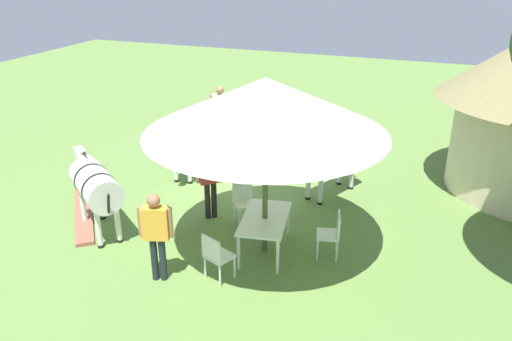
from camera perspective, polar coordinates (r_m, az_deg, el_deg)
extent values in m
plane|color=#5C7E3C|center=(12.26, -0.43, -2.65)|extent=(36.00, 36.00, 0.00)
cylinder|color=brown|center=(9.46, 1.02, -2.74)|extent=(0.10, 0.10, 2.44)
cone|color=beige|center=(8.84, 1.10, 7.27)|extent=(4.35, 4.35, 0.99)
cube|color=silver|center=(9.69, 1.00, -5.38)|extent=(1.62, 1.08, 0.04)
cylinder|color=silver|center=(10.42, 3.63, -5.54)|extent=(0.06, 0.06, 0.70)
cylinder|color=silver|center=(9.25, 2.44, -9.62)|extent=(0.06, 0.06, 0.70)
cylinder|color=silver|center=(10.53, -0.28, -5.19)|extent=(0.06, 0.06, 0.70)
cylinder|color=silver|center=(9.36, -1.97, -9.16)|extent=(0.06, 0.06, 0.70)
cube|color=silver|center=(9.09, -4.12, -9.54)|extent=(0.55, 0.57, 0.04)
cube|color=silver|center=(8.87, -5.06, -8.80)|extent=(0.20, 0.42, 0.45)
cylinder|color=silver|center=(9.44, -4.08, -9.83)|extent=(0.04, 0.04, 0.45)
cylinder|color=silver|center=(9.21, -2.42, -10.72)|extent=(0.04, 0.04, 0.45)
cylinder|color=silver|center=(9.24, -5.72, -10.70)|extent=(0.04, 0.04, 0.45)
cylinder|color=silver|center=(9.00, -4.07, -11.65)|extent=(0.04, 0.04, 0.45)
cube|color=silver|center=(9.79, 8.05, -7.13)|extent=(0.53, 0.51, 0.04)
cube|color=silver|center=(9.69, 9.25, -6.03)|extent=(0.44, 0.14, 0.45)
cylinder|color=silver|center=(9.74, 6.91, -8.78)|extent=(0.04, 0.04, 0.45)
cylinder|color=silver|center=(10.07, 6.94, -7.64)|extent=(0.04, 0.04, 0.45)
cylinder|color=silver|center=(9.76, 9.05, -8.88)|extent=(0.04, 0.04, 0.45)
cylinder|color=silver|center=(10.08, 9.00, -7.73)|extent=(0.04, 0.04, 0.45)
cube|color=white|center=(10.82, -1.20, -3.74)|extent=(0.60, 0.61, 0.04)
cube|color=white|center=(10.88, -1.52, -2.25)|extent=(0.31, 0.36, 0.45)
cylinder|color=white|center=(10.83, 0.06, -5.06)|extent=(0.04, 0.04, 0.45)
cylinder|color=white|center=(10.73, -1.86, -5.38)|extent=(0.04, 0.04, 0.45)
cylinder|color=white|center=(11.13, -0.55, -4.22)|extent=(0.04, 0.04, 0.45)
cylinder|color=white|center=(11.03, -2.43, -4.52)|extent=(0.04, 0.04, 0.45)
cylinder|color=black|center=(11.07, -5.46, -3.35)|extent=(0.12, 0.12, 0.84)
cylinder|color=black|center=(11.11, -4.72, -3.22)|extent=(0.12, 0.12, 0.84)
cube|color=#B83E39|center=(10.79, -5.22, 0.14)|extent=(0.47, 0.48, 0.60)
cylinder|color=#DAA891|center=(10.72, -6.54, 0.01)|extent=(0.09, 0.09, 0.56)
cylinder|color=#DAA891|center=(10.85, -3.93, 0.43)|extent=(0.09, 0.09, 0.56)
sphere|color=#DAA891|center=(10.63, -5.31, 2.28)|extent=(0.23, 0.23, 0.23)
cylinder|color=black|center=(9.20, -10.41, -9.72)|extent=(0.12, 0.12, 0.84)
cylinder|color=black|center=(9.24, -11.31, -9.66)|extent=(0.12, 0.12, 0.84)
cube|color=gold|center=(8.85, -11.21, -5.80)|extent=(0.33, 0.50, 0.59)
cylinder|color=#9E6749|center=(8.78, -9.59, -5.78)|extent=(0.09, 0.09, 0.56)
cylinder|color=#9E6749|center=(8.91, -12.83, -5.62)|extent=(0.09, 0.09, 0.56)
sphere|color=#9E6749|center=(8.65, -11.43, -3.31)|extent=(0.23, 0.23, 0.23)
cylinder|color=black|center=(15.52, -3.67, 4.74)|extent=(0.13, 0.13, 0.86)
cylinder|color=black|center=(15.53, -4.23, 4.74)|extent=(0.13, 0.13, 0.86)
cube|color=beige|center=(15.30, -4.03, 7.36)|extent=(0.36, 0.51, 0.61)
cylinder|color=#9F7347|center=(15.28, -3.03, 7.43)|extent=(0.09, 0.09, 0.58)
cylinder|color=#9F7347|center=(15.32, -5.02, 7.42)|extent=(0.09, 0.09, 0.58)
sphere|color=#9F7347|center=(15.19, -4.07, 8.97)|extent=(0.23, 0.23, 0.23)
cube|color=#3376B9|center=(14.09, 3.25, 1.87)|extent=(0.72, 0.73, 0.03)
cube|color=silver|center=(14.07, 4.37, 2.83)|extent=(0.70, 0.69, 0.38)
cube|color=silver|center=(13.91, 3.68, 1.07)|extent=(0.33, 0.55, 0.22)
cube|color=silver|center=(14.38, 3.24, 1.85)|extent=(0.33, 0.55, 0.22)
cylinder|color=silver|center=(12.02, 8.51, 1.55)|extent=(1.70, 1.27, 0.66)
cylinder|color=black|center=(12.26, 9.41, 1.92)|extent=(0.36, 0.64, 0.67)
cylinder|color=black|center=(11.82, 7.66, 1.20)|extent=(0.36, 0.64, 0.67)
cylinder|color=silver|center=(11.38, 6.12, 1.38)|extent=(0.61, 0.50, 0.50)
cube|color=silver|center=(11.13, 5.22, 1.77)|extent=(0.44, 0.33, 0.20)
cube|color=black|center=(11.01, 4.59, 1.39)|extent=(0.16, 0.16, 0.12)
cube|color=black|center=(11.31, 6.16, 2.32)|extent=(0.35, 0.19, 0.28)
cylinder|color=silver|center=(11.73, 7.22, -2.18)|extent=(0.11, 0.11, 0.72)
cylinder|color=black|center=(11.87, 7.15, -3.61)|extent=(0.13, 0.13, 0.06)
cylinder|color=silver|center=(11.94, 5.88, -1.64)|extent=(0.11, 0.11, 0.72)
cylinder|color=black|center=(12.08, 5.82, -3.05)|extent=(0.13, 0.13, 0.06)
cylinder|color=silver|center=(12.60, 10.67, -0.53)|extent=(0.11, 0.11, 0.72)
cylinder|color=black|center=(12.74, 10.56, -1.88)|extent=(0.13, 0.13, 0.06)
cylinder|color=silver|center=(12.80, 9.36, -0.06)|extent=(0.11, 0.11, 0.72)
cylinder|color=black|center=(12.93, 9.27, -1.39)|extent=(0.13, 0.13, 0.06)
cylinder|color=black|center=(12.69, 10.81, 2.09)|extent=(0.23, 0.15, 0.53)
cylinder|color=silver|center=(13.13, -7.37, 3.72)|extent=(1.60, 0.79, 0.66)
cylinder|color=black|center=(13.39, -6.86, 4.15)|extent=(0.14, 0.68, 0.67)
cylinder|color=black|center=(12.89, -7.84, 3.31)|extent=(0.14, 0.68, 0.67)
cylinder|color=silver|center=(12.40, -8.78, 3.33)|extent=(0.56, 0.34, 0.50)
cube|color=silver|center=(12.11, -9.36, 3.60)|extent=(0.41, 0.21, 0.20)
cube|color=black|center=(11.97, -9.71, 3.18)|extent=(0.13, 0.13, 0.12)
cube|color=black|center=(12.34, -8.84, 4.20)|extent=(0.37, 0.07, 0.28)
cylinder|color=silver|center=(12.78, -7.48, 0.14)|extent=(0.11, 0.11, 0.76)
cylinder|color=black|center=(12.93, -7.40, -1.28)|extent=(0.13, 0.13, 0.06)
cylinder|color=silver|center=(12.92, -8.97, 0.31)|extent=(0.11, 0.11, 0.76)
cylinder|color=black|center=(13.06, -8.87, -1.10)|extent=(0.13, 0.13, 0.06)
cylinder|color=silver|center=(13.79, -5.60, 2.00)|extent=(0.11, 0.11, 0.76)
cylinder|color=black|center=(13.92, -5.55, 0.66)|extent=(0.13, 0.13, 0.06)
cylinder|color=silver|center=(13.92, -7.00, 2.14)|extent=(0.11, 0.11, 0.76)
cylinder|color=black|center=(14.05, -6.93, 0.81)|extent=(0.13, 0.13, 0.06)
cylinder|color=black|center=(13.88, -6.04, 4.44)|extent=(0.24, 0.07, 0.53)
cylinder|color=silver|center=(10.67, -17.51, -1.56)|extent=(1.47, 1.62, 0.70)
cylinder|color=black|center=(10.40, -17.06, -2.16)|extent=(0.61, 0.50, 0.71)
cylinder|color=black|center=(10.91, -17.89, -1.04)|extent=(0.61, 0.50, 0.71)
cylinder|color=silver|center=(11.28, -18.65, 0.66)|extent=(0.58, 0.63, 0.52)
cube|color=silver|center=(11.47, -19.10, 1.85)|extent=(0.39, 0.43, 0.20)
cube|color=black|center=(11.65, -19.30, 1.99)|extent=(0.17, 0.17, 0.12)
cube|color=black|center=(11.20, -18.78, 1.60)|extent=(0.25, 0.32, 0.28)
cylinder|color=silver|center=(11.42, -18.80, -3.78)|extent=(0.11, 0.11, 0.82)
cylinder|color=black|center=(11.59, -18.56, -5.46)|extent=(0.13, 0.13, 0.06)
cylinder|color=silver|center=(11.49, -16.96, -3.36)|extent=(0.11, 0.11, 0.82)
cylinder|color=black|center=(11.66, -16.75, -5.02)|extent=(0.13, 0.13, 0.06)
cylinder|color=silver|center=(10.43, -17.23, -6.27)|extent=(0.11, 0.11, 0.82)
cylinder|color=black|center=(10.61, -16.98, -8.06)|extent=(0.13, 0.13, 0.06)
cylinder|color=silver|center=(10.50, -15.22, -5.78)|extent=(0.11, 0.11, 0.82)
cylinder|color=black|center=(10.69, -15.00, -7.56)|extent=(0.13, 0.13, 0.06)
cylinder|color=black|center=(10.00, -16.20, -3.74)|extent=(0.18, 0.22, 0.53)
cube|color=#975342|center=(11.95, -18.75, -4.52)|extent=(2.40, 2.05, 0.08)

